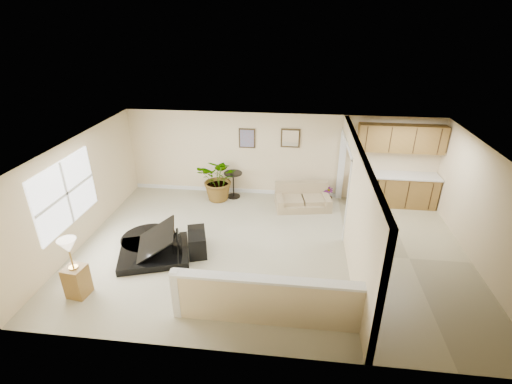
# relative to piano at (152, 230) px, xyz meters

# --- Properties ---
(floor) EXTENTS (9.00, 9.00, 0.00)m
(floor) POSITION_rel_piano_xyz_m (2.65, 0.41, -0.60)
(floor) COLOR tan
(floor) RESTS_ON ground
(back_wall) EXTENTS (9.00, 0.04, 2.50)m
(back_wall) POSITION_rel_piano_xyz_m (2.65, 3.41, 0.65)
(back_wall) COLOR beige
(back_wall) RESTS_ON floor
(front_wall) EXTENTS (9.00, 0.04, 2.50)m
(front_wall) POSITION_rel_piano_xyz_m (2.65, -2.59, 0.65)
(front_wall) COLOR beige
(front_wall) RESTS_ON floor
(left_wall) EXTENTS (0.04, 6.00, 2.50)m
(left_wall) POSITION_rel_piano_xyz_m (-1.85, 0.41, 0.65)
(left_wall) COLOR beige
(left_wall) RESTS_ON floor
(right_wall) EXTENTS (0.04, 6.00, 2.50)m
(right_wall) POSITION_rel_piano_xyz_m (7.15, 0.41, 0.65)
(right_wall) COLOR beige
(right_wall) RESTS_ON floor
(ceiling) EXTENTS (9.00, 6.00, 0.04)m
(ceiling) POSITION_rel_piano_xyz_m (2.65, 0.41, 1.90)
(ceiling) COLOR beige
(ceiling) RESTS_ON back_wall
(kitchen_vinyl) EXTENTS (2.70, 6.00, 0.01)m
(kitchen_vinyl) POSITION_rel_piano_xyz_m (5.80, 0.41, -0.60)
(kitchen_vinyl) COLOR tan
(kitchen_vinyl) RESTS_ON floor
(interior_partition) EXTENTS (0.18, 5.99, 2.50)m
(interior_partition) POSITION_rel_piano_xyz_m (4.45, 0.66, 0.62)
(interior_partition) COLOR beige
(interior_partition) RESTS_ON floor
(pony_half_wall) EXTENTS (3.42, 0.22, 1.00)m
(pony_half_wall) POSITION_rel_piano_xyz_m (2.73, -1.89, -0.08)
(pony_half_wall) COLOR beige
(pony_half_wall) RESTS_ON floor
(left_window) EXTENTS (0.05, 2.15, 1.45)m
(left_window) POSITION_rel_piano_xyz_m (-1.83, -0.09, 0.85)
(left_window) COLOR white
(left_window) RESTS_ON left_wall
(wall_art_left) EXTENTS (0.48, 0.04, 0.58)m
(wall_art_left) POSITION_rel_piano_xyz_m (1.70, 3.38, 1.15)
(wall_art_left) COLOR #312512
(wall_art_left) RESTS_ON back_wall
(wall_mirror) EXTENTS (0.55, 0.04, 0.55)m
(wall_mirror) POSITION_rel_piano_xyz_m (2.95, 3.38, 1.20)
(wall_mirror) COLOR #312512
(wall_mirror) RESTS_ON back_wall
(kitchen_cabinets) EXTENTS (2.36, 0.65, 2.33)m
(kitchen_cabinets) POSITION_rel_piano_xyz_m (5.84, 3.14, 0.27)
(kitchen_cabinets) COLOR brown
(kitchen_cabinets) RESTS_ON floor
(piano) EXTENTS (2.09, 2.08, 1.44)m
(piano) POSITION_rel_piano_xyz_m (0.00, 0.00, 0.00)
(piano) COLOR black
(piano) RESTS_ON floor
(piano_bench) EXTENTS (0.61, 0.86, 0.52)m
(piano_bench) POSITION_rel_piano_xyz_m (0.98, 0.13, -0.34)
(piano_bench) COLOR black
(piano_bench) RESTS_ON floor
(loveseat) EXTENTS (1.65, 1.10, 0.87)m
(loveseat) POSITION_rel_piano_xyz_m (3.38, 2.66, -0.27)
(loveseat) COLOR tan
(loveseat) RESTS_ON floor
(accent_table) EXTENTS (0.54, 0.54, 0.79)m
(accent_table) POSITION_rel_piano_xyz_m (1.32, 3.06, -0.10)
(accent_table) COLOR black
(accent_table) RESTS_ON floor
(palm_plant) EXTENTS (1.41, 1.29, 1.33)m
(palm_plant) POSITION_rel_piano_xyz_m (0.96, 2.84, 0.05)
(palm_plant) COLOR black
(palm_plant) RESTS_ON floor
(small_plant) EXTENTS (0.28, 0.28, 0.50)m
(small_plant) POSITION_rel_piano_xyz_m (4.10, 2.96, -0.39)
(small_plant) COLOR black
(small_plant) RESTS_ON floor
(lamp_stand) EXTENTS (0.42, 0.42, 1.27)m
(lamp_stand) POSITION_rel_piano_xyz_m (-0.95, -1.57, -0.06)
(lamp_stand) COLOR brown
(lamp_stand) RESTS_ON floor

